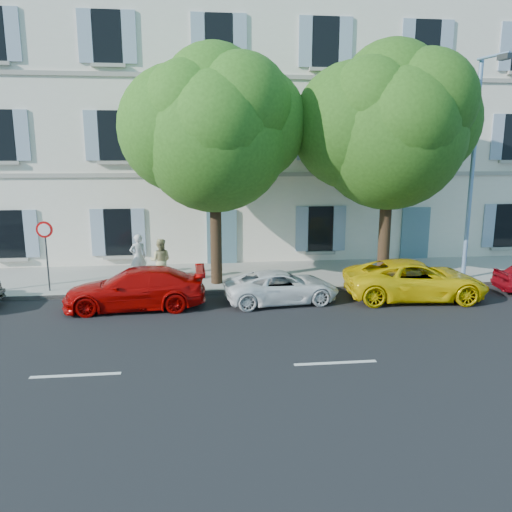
{
  "coord_description": "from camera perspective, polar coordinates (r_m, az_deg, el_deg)",
  "views": [
    {
      "loc": [
        -3.14,
        -14.84,
        4.93
      ],
      "look_at": [
        -1.23,
        2.0,
        1.4
      ],
      "focal_mm": 35.0,
      "sensor_mm": 36.0,
      "label": 1
    }
  ],
  "objects": [
    {
      "name": "ground",
      "position": [
        15.95,
        5.23,
        -6.29
      ],
      "size": [
        90.0,
        90.0,
        0.0
      ],
      "primitive_type": "plane",
      "color": "black"
    },
    {
      "name": "sidewalk",
      "position": [
        20.13,
        2.68,
        -2.2
      ],
      "size": [
        36.0,
        4.5,
        0.15
      ],
      "primitive_type": "cube",
      "color": "#A09E96",
      "rests_on": "ground"
    },
    {
      "name": "kerb",
      "position": [
        18.06,
        3.77,
        -3.83
      ],
      "size": [
        36.0,
        0.16,
        0.16
      ],
      "primitive_type": "cube",
      "color": "#9E998E",
      "rests_on": "ground"
    },
    {
      "name": "building",
      "position": [
        25.26,
        0.68,
        14.19
      ],
      "size": [
        28.0,
        7.0,
        12.0
      ],
      "primitive_type": "cube",
      "color": "white",
      "rests_on": "ground"
    },
    {
      "name": "car_red_coupe",
      "position": [
        16.49,
        -13.63,
        -3.61
      ],
      "size": [
        4.52,
        1.93,
        1.3
      ],
      "primitive_type": "imported",
      "rotation": [
        0.0,
        0.0,
        4.74
      ],
      "color": "#AD0604",
      "rests_on": "ground"
    },
    {
      "name": "car_white_coupe",
      "position": [
        16.7,
        2.95,
        -3.52
      ],
      "size": [
        3.99,
        2.16,
        1.06
      ],
      "primitive_type": "imported",
      "rotation": [
        0.0,
        0.0,
        1.68
      ],
      "color": "white",
      "rests_on": "ground"
    },
    {
      "name": "car_yellow_supercar",
      "position": [
        17.88,
        17.72,
        -2.61
      ],
      "size": [
        4.92,
        2.55,
        1.33
      ],
      "primitive_type": "imported",
      "rotation": [
        0.0,
        0.0,
        1.5
      ],
      "color": "yellow",
      "rests_on": "ground"
    },
    {
      "name": "tree_left",
      "position": [
        18.1,
        -4.78,
        13.37
      ],
      "size": [
        5.31,
        5.31,
        8.23
      ],
      "color": "#3A2819",
      "rests_on": "sidewalk"
    },
    {
      "name": "tree_right",
      "position": [
        19.29,
        15.03,
        13.2
      ],
      "size": [
        5.46,
        5.46,
        8.41
      ],
      "color": "#3A2819",
      "rests_on": "sidewalk"
    },
    {
      "name": "road_sign",
      "position": [
        18.67,
        -22.93,
        1.58
      ],
      "size": [
        0.57,
        0.09,
        2.47
      ],
      "color": "#383A3D",
      "rests_on": "sidewalk"
    },
    {
      "name": "street_lamp",
      "position": [
        20.27,
        23.8,
        10.18
      ],
      "size": [
        0.43,
        1.73,
        8.06
      ],
      "color": "#7293BF",
      "rests_on": "sidewalk"
    },
    {
      "name": "pedestrian_a",
      "position": [
        19.54,
        -13.32,
        -0.1
      ],
      "size": [
        0.75,
        0.65,
        1.74
      ],
      "primitive_type": "imported",
      "rotation": [
        0.0,
        0.0,
        3.58
      ],
      "color": "silver",
      "rests_on": "sidewalk"
    },
    {
      "name": "pedestrian_b",
      "position": [
        18.87,
        -10.86,
        -0.54
      ],
      "size": [
        0.88,
        0.73,
        1.66
      ],
      "primitive_type": "imported",
      "rotation": [
        0.0,
        0.0,
        3.0
      ],
      "color": "#C4B87D",
      "rests_on": "sidewalk"
    }
  ]
}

